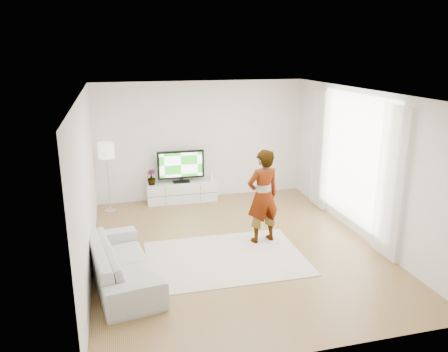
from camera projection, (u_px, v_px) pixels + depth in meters
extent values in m
plane|color=olive|center=(235.00, 247.00, 8.00)|extent=(6.00, 6.00, 0.00)
plane|color=white|center=(236.00, 93.00, 7.22)|extent=(6.00, 6.00, 0.00)
cube|color=white|center=(86.00, 185.00, 7.02)|extent=(0.02, 6.00, 2.80)
cube|color=white|center=(363.00, 165.00, 8.20)|extent=(0.02, 6.00, 2.80)
cube|color=white|center=(201.00, 141.00, 10.40)|extent=(5.00, 0.02, 2.80)
cube|color=white|center=(310.00, 247.00, 4.82)|extent=(5.00, 0.02, 2.80)
cube|color=white|center=(354.00, 159.00, 8.46)|extent=(0.01, 2.60, 2.50)
cube|color=white|center=(390.00, 183.00, 7.26)|extent=(0.04, 0.70, 2.60)
cube|color=white|center=(320.00, 150.00, 9.68)|extent=(0.04, 0.70, 2.60)
cube|color=white|center=(182.00, 192.00, 10.38)|extent=(1.64, 0.46, 0.46)
cube|color=black|center=(183.00, 195.00, 10.16)|extent=(1.60, 0.00, 0.01)
cube|color=black|center=(166.00, 196.00, 10.06)|extent=(0.01, 0.00, 0.41)
cube|color=black|center=(201.00, 193.00, 10.26)|extent=(0.01, 0.00, 0.41)
cube|color=black|center=(181.00, 182.00, 10.34)|extent=(0.39, 0.22, 0.02)
cube|color=black|center=(181.00, 180.00, 10.33)|extent=(0.08, 0.05, 0.08)
cube|color=black|center=(181.00, 165.00, 10.22)|extent=(1.10, 0.06, 0.67)
cube|color=#189719|center=(181.00, 165.00, 10.19)|extent=(1.00, 0.01, 0.57)
cube|color=white|center=(211.00, 176.00, 10.46)|extent=(0.05, 0.16, 0.21)
cube|color=#4CB2FF|center=(212.00, 176.00, 10.38)|extent=(0.01, 0.00, 0.12)
imported|color=#3F7238|center=(151.00, 177.00, 10.10)|extent=(0.25, 0.25, 0.36)
cube|color=beige|center=(226.00, 258.00, 7.58)|extent=(2.71, 1.96, 0.01)
imported|color=#334772|center=(263.00, 196.00, 8.01)|extent=(0.72, 0.54, 1.77)
imported|color=silver|center=(122.00, 262.00, 6.76)|extent=(1.20, 2.31, 0.64)
cylinder|color=silver|center=(111.00, 211.00, 9.80)|extent=(0.27, 0.27, 0.02)
cylinder|color=silver|center=(109.00, 185.00, 9.62)|extent=(0.03, 0.03, 1.21)
cylinder|color=white|center=(106.00, 150.00, 9.41)|extent=(0.35, 0.35, 0.34)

